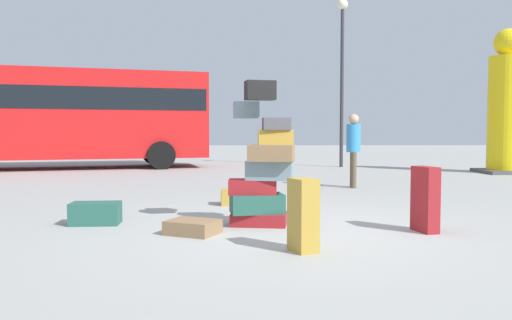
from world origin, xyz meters
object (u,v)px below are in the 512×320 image
Objects in this scene: suitcase_tan_upright_blue at (303,215)px; suitcase_brown_left_side at (193,227)px; person_bearded_onlooker at (353,144)px; yellow_dummy_statue at (506,109)px; suitcase_tower at (262,173)px; suitcase_maroon_foreground_far at (425,199)px; suitcase_tan_right_side at (243,197)px; suitcase_teal_white_trunk at (96,213)px; parked_bus at (67,112)px; lamp_post at (342,57)px.

suitcase_brown_left_side is at bearing 120.16° from suitcase_tan_upright_blue.
person_bearded_onlooker is 0.38× the size of yellow_dummy_statue.
yellow_dummy_statue reaches higher than suitcase_tower.
suitcase_maroon_foreground_far is (1.93, -0.47, -0.28)m from suitcase_tower.
suitcase_teal_white_trunk is at bearing -142.09° from suitcase_tan_right_side.
suitcase_teal_white_trunk is at bearing -84.30° from parked_bus.
suitcase_teal_white_trunk is 11.01m from parked_bus.
suitcase_tower is 2.50× the size of suitcase_tan_upright_blue.
suitcase_tan_right_side is 1.29× the size of suitcase_brown_left_side.
suitcase_teal_white_trunk is (-1.32, 0.66, 0.06)m from suitcase_brown_left_side.
suitcase_teal_white_trunk is (-2.15, 0.14, -0.53)m from suitcase_tower.
suitcase_tower is at bearing -86.76° from suitcase_tan_right_side.
person_bearded_onlooker is at bearing -98.86° from lamp_post.
suitcase_maroon_foreground_far is 4.13m from suitcase_teal_white_trunk.
suitcase_tower is 3.25× the size of suitcase_brown_left_side.
lamp_post reaches higher than suitcase_brown_left_side.
suitcase_brown_left_side is at bearing -147.76° from suitcase_tower.
suitcase_teal_white_trunk is at bearing 125.34° from suitcase_tan_upright_blue.
suitcase_teal_white_trunk is 6.07m from person_bearded_onlooker.
suitcase_tan_right_side is 0.08× the size of parked_bus.
person_bearded_onlooker is at bearing 42.31° from suitcase_teal_white_trunk.
person_bearded_onlooker is at bearing 64.08° from suitcase_tower.
parked_bus is at bearing 120.13° from suitcase_tower.
suitcase_teal_white_trunk is 12.55m from yellow_dummy_statue.
parked_bus is (-5.16, 10.84, 1.75)m from suitcase_brown_left_side.
suitcase_brown_left_side is at bearing -23.76° from person_bearded_onlooker.
parked_bus reaches higher than suitcase_tower.
suitcase_teal_white_trunk reaches higher than suitcase_brown_left_side.
lamp_post reaches higher than suitcase_tower.
yellow_dummy_statue reaches higher than suitcase_brown_left_side.
person_bearded_onlooker is at bearing -51.22° from parked_bus.
suitcase_tower reaches higher than person_bearded_onlooker.
person_bearded_onlooker is 0.28× the size of lamp_post.
parked_bus reaches higher than suitcase_tan_right_side.
suitcase_teal_white_trunk reaches higher than suitcase_tan_right_side.
parked_bus is at bearing 95.66° from suitcase_tan_upright_blue.
person_bearded_onlooker reaches higher than suitcase_brown_left_side.
suitcase_tower is 11.04m from yellow_dummy_statue.
person_bearded_onlooker is 7.10m from lamp_post.
suitcase_maroon_foreground_far is at bearing -122.51° from yellow_dummy_statue.
suitcase_tan_right_side is at bearing 118.21° from suitcase_maroon_foreground_far.
yellow_dummy_statue is at bearing 37.48° from suitcase_teal_white_trunk.
yellow_dummy_statue is at bearing 30.86° from suitcase_tan_upright_blue.
suitcase_teal_white_trunk is at bearing 156.84° from suitcase_maroon_foreground_far.
suitcase_teal_white_trunk is 12.44m from lamp_post.
yellow_dummy_statue is at bearing 47.66° from suitcase_tower.
suitcase_tan_right_side is at bearing -70.76° from parked_bus.
suitcase_teal_white_trunk is (-1.91, -1.72, 0.02)m from suitcase_tan_right_side.
suitcase_maroon_foreground_far is 4.87m from person_bearded_onlooker.
suitcase_maroon_foreground_far is 1.39× the size of suitcase_brown_left_side.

